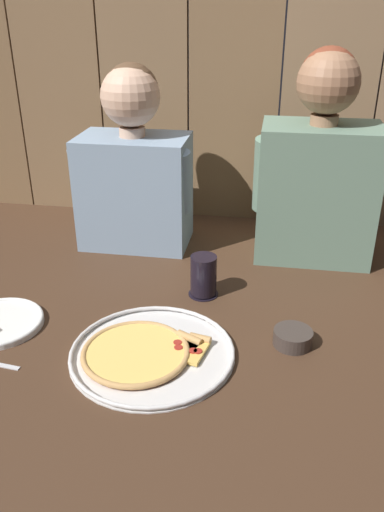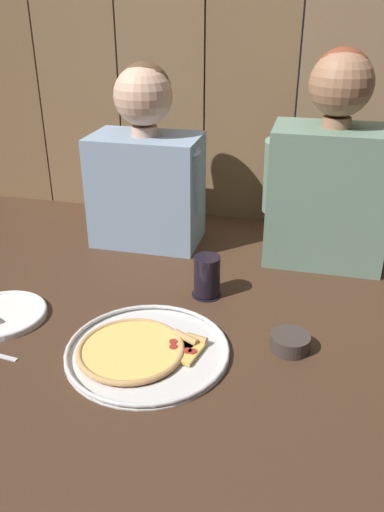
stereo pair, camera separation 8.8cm
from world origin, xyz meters
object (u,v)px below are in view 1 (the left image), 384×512
(pizza_tray, at_px, (148,352))
(dipping_bowl, at_px, (293,337))
(diner_left, at_px, (134,166))
(drinking_glass, at_px, (204,276))
(diner_right, at_px, (319,168))

(pizza_tray, distance_m, dipping_bowl, 0.35)
(dipping_bowl, bearing_deg, diner_left, 135.25)
(dipping_bowl, bearing_deg, drinking_glass, 140.98)
(pizza_tray, height_order, drinking_glass, drinking_glass)
(pizza_tray, relative_size, dipping_bowl, 4.11)
(drinking_glass, bearing_deg, dipping_bowl, -39.02)
(pizza_tray, bearing_deg, dipping_bowl, 16.57)
(drinking_glass, distance_m, diner_left, 0.46)
(pizza_tray, xyz_separation_m, diner_right, (0.39, 0.61, 0.27))
(drinking_glass, bearing_deg, diner_right, 45.83)
(drinking_glass, height_order, diner_left, diner_left)
(dipping_bowl, xyz_separation_m, diner_left, (-0.51, 0.51, 0.24))
(pizza_tray, bearing_deg, diner_left, 106.69)
(pizza_tray, relative_size, diner_right, 0.61)
(pizza_tray, xyz_separation_m, dipping_bowl, (0.33, 0.10, 0.01))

